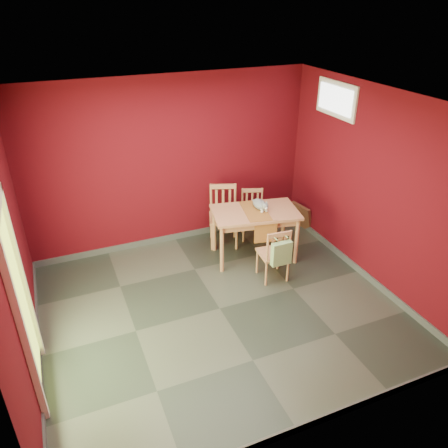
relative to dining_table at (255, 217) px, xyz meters
name	(u,v)px	position (x,y,z in m)	size (l,w,h in m)	color
ground	(220,308)	(-0.99, -0.99, -0.70)	(4.50, 4.50, 0.00)	#2D342D
room_shell	(220,306)	(-0.99, -0.99, -0.65)	(4.50, 4.50, 4.50)	#4E0810
doorway	(20,298)	(-3.22, -1.39, 0.42)	(0.06, 1.01, 2.13)	#B7D838
window	(336,99)	(1.24, 0.01, 1.65)	(0.05, 0.90, 0.50)	white
outlet_plate	(260,207)	(0.61, 0.99, -0.40)	(0.08, 0.01, 0.12)	silver
dining_table	(255,217)	(0.00, 0.00, 0.00)	(1.40, 0.98, 0.80)	tan
table_runner	(259,218)	(0.00, -0.12, 0.04)	(0.47, 0.77, 0.36)	brown
chair_far_left	(224,215)	(-0.27, 0.60, -0.20)	(0.59, 0.59, 0.99)	tan
chair_far_right	(253,213)	(0.26, 0.61, -0.28)	(0.50, 0.50, 0.83)	tan
chair_near	(274,253)	(-0.01, -0.65, -0.27)	(0.42, 0.42, 0.84)	tan
tote_bag	(281,253)	(-0.02, -0.86, -0.15)	(0.29, 0.18, 0.41)	#85AC6D
cat	(260,203)	(0.10, 0.06, 0.19)	(0.20, 0.38, 0.19)	slate
picture_frame	(302,216)	(1.20, 0.54, -0.48)	(0.22, 0.46, 0.44)	#573220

